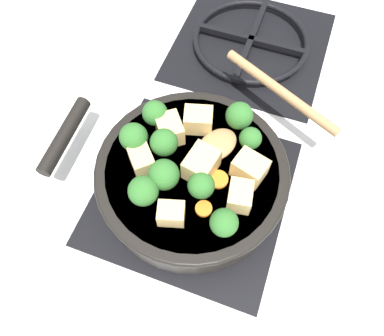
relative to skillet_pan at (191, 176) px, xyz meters
name	(u,v)px	position (x,y,z in m)	size (l,w,h in m)	color
ground_plane	(192,192)	(0.00, 0.00, -0.06)	(2.40, 2.40, 0.00)	white
front_burner_grate	(192,189)	(0.00, 0.00, -0.05)	(0.31, 0.31, 0.03)	black
rear_burner_grate	(250,43)	(0.00, 0.36, -0.05)	(0.31, 0.31, 0.03)	black
skillet_pan	(191,176)	(0.00, 0.00, 0.00)	(0.38, 0.29, 0.06)	black
wooden_spoon	(254,113)	(0.06, 0.12, 0.03)	(0.21, 0.23, 0.02)	#A87A4C
tofu_cube_center_large	(142,161)	(-0.07, -0.02, 0.04)	(0.04, 0.03, 0.03)	#DBB770
tofu_cube_near_handle	(250,168)	(0.08, 0.02, 0.04)	(0.05, 0.04, 0.04)	#DBB770
tofu_cube_east_chunk	(171,214)	(0.00, -0.08, 0.04)	(0.04, 0.03, 0.03)	#DBB770
tofu_cube_west_chunk	(198,120)	(-0.01, 0.07, 0.04)	(0.04, 0.03, 0.03)	#DBB770
tofu_cube_back_piece	(240,196)	(0.08, -0.03, 0.04)	(0.04, 0.03, 0.03)	#DBB770
tofu_cube_front_piece	(170,129)	(-0.05, 0.04, 0.04)	(0.04, 0.04, 0.04)	#DBB770
tofu_cube_mid_small	(202,164)	(0.02, 0.00, 0.05)	(0.05, 0.04, 0.04)	#DBB770
broccoli_floret_near_spoon	(201,186)	(0.03, -0.03, 0.05)	(0.04, 0.04, 0.05)	#709956
broccoli_floret_center_top	(164,143)	(-0.05, 0.01, 0.05)	(0.04, 0.04, 0.05)	#709956
broccoli_floret_east_rim	(143,191)	(-0.04, -0.07, 0.05)	(0.04, 0.04, 0.05)	#709956
broccoli_floret_west_rim	(250,139)	(0.07, 0.06, 0.05)	(0.03, 0.03, 0.04)	#709956
broccoli_floret_north_edge	(224,223)	(0.07, -0.08, 0.05)	(0.04, 0.04, 0.05)	#709956
broccoli_floret_south_cluster	(134,137)	(-0.09, 0.01, 0.05)	(0.04, 0.04, 0.05)	#709956
broccoli_floret_mid_floret	(239,116)	(0.04, 0.10, 0.05)	(0.04, 0.04, 0.05)	#709956
broccoli_floret_small_inner	(155,113)	(-0.08, 0.06, 0.05)	(0.04, 0.04, 0.05)	#709956
broccoli_floret_tall_stem	(164,175)	(-0.03, -0.04, 0.06)	(0.04, 0.04, 0.05)	#709956
carrot_slice_orange_thin	(218,179)	(0.04, -0.01, 0.03)	(0.03, 0.03, 0.01)	orange
carrot_slice_near_center	(204,209)	(0.04, -0.06, 0.03)	(0.02, 0.02, 0.01)	orange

